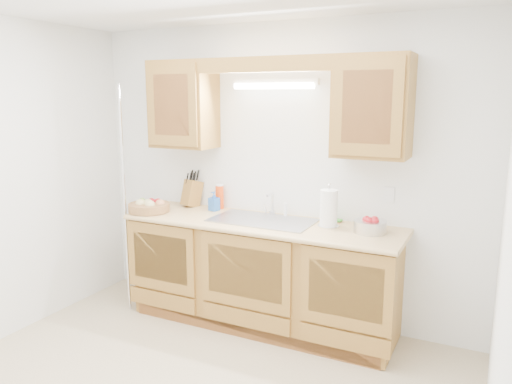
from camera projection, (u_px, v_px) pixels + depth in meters
The scene contains 17 objects.
room at pixel (175, 209), 2.94m from camera, with size 3.52×3.50×2.50m.
base_cabinets at pixel (262, 274), 4.15m from camera, with size 2.20×0.60×0.86m, color olive.
countertop at pixel (261, 224), 4.05m from camera, with size 2.30×0.63×0.04m, color tan.
upper_cabinet_left at pixel (184, 105), 4.36m from camera, with size 0.55×0.33×0.75m, color olive.
upper_cabinet_right at pixel (373, 107), 3.64m from camera, with size 0.55×0.33×0.75m, color olive.
valance at pixel (262, 64), 3.82m from camera, with size 2.20×0.05×0.12m, color olive.
fluorescent_fixture at pixel (274, 84), 4.04m from camera, with size 0.76×0.08×0.08m.
sink at pixel (263, 229), 4.08m from camera, with size 0.84×0.46×0.36m.
wire_shelf_pole at pixel (125, 201), 4.33m from camera, with size 0.03×0.03×2.00m, color silver.
outlet_plate at pixel (389, 195), 3.86m from camera, with size 0.08×0.01×0.12m, color white.
fruit_basket at pixel (149, 206), 4.37m from camera, with size 0.38×0.38×0.11m.
knife_block at pixel (192, 193), 4.59m from camera, with size 0.17×0.22×0.35m.
orange_canister at pixel (220, 196), 4.49m from camera, with size 0.08×0.08×0.22m.
soap_bottle at pixel (214, 201), 4.41m from camera, with size 0.08×0.08×0.17m, color #245BB4.
sponge at pixel (335, 221), 4.04m from camera, with size 0.11×0.08×0.02m.
paper_towel at pixel (329, 209), 3.86m from camera, with size 0.17×0.17×0.35m.
apple_bowl at pixel (370, 226), 3.71m from camera, with size 0.31×0.31×0.13m.
Camera 1 is at (1.70, -2.36, 1.91)m, focal length 35.00 mm.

